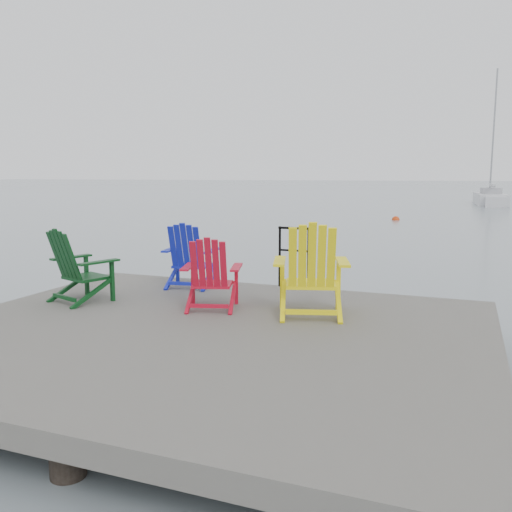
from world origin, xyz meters
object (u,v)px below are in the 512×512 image
(chair_blue, at_px, (189,255))
(sailboat_near, at_px, (490,200))
(buoy_d, at_px, (501,203))
(handrail, at_px, (294,251))
(chair_yellow, at_px, (311,270))
(chair_green, at_px, (78,266))
(chair_red, at_px, (211,273))
(buoy_b, at_px, (396,220))

(chair_blue, height_order, sailboat_near, sailboat_near)
(chair_blue, bearing_deg, buoy_d, 70.88)
(handrail, height_order, chair_yellow, chair_yellow)
(handrail, xyz_separation_m, chair_green, (-2.35, -1.91, -0.06))
(sailboat_near, bearing_deg, handrail, -99.80)
(chair_yellow, bearing_deg, buoy_d, 67.09)
(chair_red, xyz_separation_m, chair_yellow, (1.24, 0.13, 0.10))
(chair_blue, xyz_separation_m, chair_yellow, (2.12, -0.96, 0.08))
(buoy_b, bearing_deg, chair_red, -89.38)
(buoy_d, bearing_deg, chair_red, -97.79)
(chair_green, height_order, chair_red, chair_green)
(buoy_b, distance_m, buoy_d, 19.32)
(chair_blue, distance_m, sailboat_near, 36.43)
(chair_yellow, bearing_deg, chair_red, 169.01)
(handrail, bearing_deg, chair_green, -141.00)
(chair_green, xyz_separation_m, chair_red, (1.79, 0.27, -0.03))
(buoy_b, bearing_deg, chair_green, -94.29)
(chair_red, bearing_deg, buoy_b, 73.38)
(chair_yellow, height_order, buoy_b, chair_yellow)
(chair_yellow, distance_m, buoy_b, 20.65)
(sailboat_near, bearing_deg, chair_green, -103.02)
(chair_yellow, bearing_deg, sailboat_near, 68.10)
(chair_yellow, distance_m, sailboat_near, 37.14)
(handrail, bearing_deg, chair_blue, -159.23)
(chair_blue, height_order, buoy_b, chair_blue)
(chair_green, bearing_deg, buoy_d, 98.75)
(sailboat_near, height_order, buoy_d, sailboat_near)
(chair_red, height_order, sailboat_near, sailboat_near)
(handrail, xyz_separation_m, sailboat_near, (3.93, 35.48, -0.69))
(chair_red, distance_m, buoy_d, 39.56)
(chair_green, relative_size, chair_red, 1.06)
(handrail, distance_m, chair_blue, 1.54)
(handrail, xyz_separation_m, buoy_d, (4.81, 37.55, -1.04))
(handrail, height_order, chair_green, chair_green)
(chair_blue, xyz_separation_m, sailboat_near, (5.37, 36.03, -0.62))
(chair_blue, distance_m, buoy_d, 38.62)
(buoy_b, xyz_separation_m, buoy_d, (5.59, 18.49, 0.00))
(chair_blue, bearing_deg, chair_green, -133.67)
(chair_green, xyz_separation_m, chair_blue, (0.91, 1.36, -0.00))
(sailboat_near, xyz_separation_m, buoy_b, (-4.71, -16.42, -0.36))
(handrail, relative_size, chair_blue, 0.95)
(chair_blue, bearing_deg, sailboat_near, 71.71)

